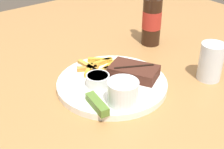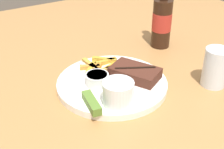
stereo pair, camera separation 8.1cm
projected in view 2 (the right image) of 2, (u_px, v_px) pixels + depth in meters
name	position (u px, v px, depth m)	size (l,w,h in m)	color
dining_table	(112.00, 104.00, 0.86)	(1.51, 1.65, 0.78)	#A87542
dinner_plate	(112.00, 84.00, 0.83)	(0.29, 0.29, 0.02)	white
steak_portion	(135.00, 73.00, 0.83)	(0.15, 0.13, 0.03)	#472319
fries_pile	(99.00, 66.00, 0.88)	(0.10, 0.13, 0.01)	gold
coleslaw_cup	(118.00, 92.00, 0.72)	(0.07, 0.07, 0.06)	white
dipping_sauce_cup	(97.00, 79.00, 0.80)	(0.06, 0.06, 0.03)	silver
pickle_spear	(92.00, 103.00, 0.72)	(0.08, 0.03, 0.02)	#567A2D
fork_utensil	(93.00, 70.00, 0.87)	(0.13, 0.04, 0.00)	#B7B7BC
knife_utensil	(119.00, 73.00, 0.85)	(0.03, 0.17, 0.01)	#B7B7BC
beer_bottle	(162.00, 20.00, 1.00)	(0.06, 0.06, 0.25)	black
drinking_glass	(215.00, 67.00, 0.81)	(0.06, 0.06, 0.10)	silver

